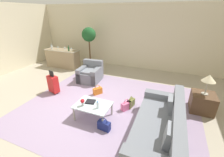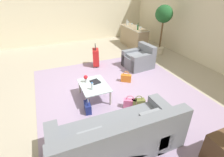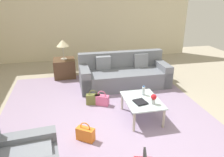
% 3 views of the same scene
% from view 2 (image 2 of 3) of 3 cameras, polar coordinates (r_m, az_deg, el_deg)
% --- Properties ---
extents(ground_plane, '(12.00, 12.00, 0.00)m').
position_cam_2_polar(ground_plane, '(5.29, -1.84, -2.89)').
color(ground_plane, '#A89E89').
extents(wall_back, '(10.24, 0.12, 3.10)m').
position_cam_2_polar(wall_back, '(7.14, 31.25, 14.99)').
color(wall_back, beige).
rests_on(wall_back, ground).
extents(wall_left, '(0.12, 8.00, 3.10)m').
position_cam_2_polar(wall_left, '(9.48, -13.81, 20.67)').
color(wall_left, beige).
rests_on(wall_left, ground).
extents(area_rug, '(5.20, 4.40, 0.01)m').
position_cam_2_polar(area_rug, '(4.89, 2.89, -5.79)').
color(area_rug, '#9984A3').
rests_on(area_rug, ground).
extents(couch, '(0.99, 2.42, 0.89)m').
position_cam_2_polar(couch, '(3.34, 2.25, -19.16)').
color(couch, slate).
rests_on(couch, ground).
extents(armchair, '(0.93, 1.01, 0.82)m').
position_cam_2_polar(armchair, '(6.55, 9.01, 6.16)').
color(armchair, slate).
rests_on(armchair, ground).
extents(coffee_table, '(0.95, 0.69, 0.42)m').
position_cam_2_polar(coffee_table, '(4.64, -5.92, -2.65)').
color(coffee_table, silver).
rests_on(coffee_table, ground).
extents(water_bottle, '(0.06, 0.06, 0.20)m').
position_cam_2_polar(water_bottle, '(4.37, -6.48, -2.52)').
color(water_bottle, silver).
rests_on(water_bottle, coffee_table).
extents(coffee_table_book, '(0.29, 0.26, 0.03)m').
position_cam_2_polar(coffee_table_book, '(4.72, -5.47, -1.03)').
color(coffee_table_book, black).
rests_on(coffee_table_book, coffee_table).
extents(flower_vase, '(0.11, 0.11, 0.21)m').
position_cam_2_polar(flower_vase, '(4.70, -8.57, 0.14)').
color(flower_vase, '#B2B7BC').
rests_on(flower_vase, coffee_table).
extents(bar_console, '(1.80, 0.60, 0.93)m').
position_cam_2_polar(bar_console, '(8.73, 7.01, 13.40)').
color(bar_console, '#937F60').
rests_on(bar_console, ground).
extents(wine_glass_leftmost, '(0.08, 0.08, 0.15)m').
position_cam_2_polar(wine_glass_leftmost, '(9.14, 5.43, 17.79)').
color(wine_glass_leftmost, silver).
rests_on(wine_glass_leftmost, bar_console).
extents(wine_glass_left_of_centre, '(0.08, 0.08, 0.15)m').
position_cam_2_polar(wine_glass_left_of_centre, '(8.77, 6.51, 17.26)').
color(wine_glass_left_of_centre, silver).
rests_on(wine_glass_left_of_centre, bar_console).
extents(wine_glass_right_of_centre, '(0.08, 0.08, 0.15)m').
position_cam_2_polar(wine_glass_right_of_centre, '(8.43, 8.04, 16.71)').
color(wine_glass_right_of_centre, silver).
rests_on(wine_glass_right_of_centre, bar_console).
extents(wine_glass_rightmost, '(0.08, 0.08, 0.15)m').
position_cam_2_polar(wine_glass_rightmost, '(8.07, 9.34, 16.07)').
color(wine_glass_rightmost, silver).
rests_on(wine_glass_rightmost, bar_console).
extents(wine_bottle_clear, '(0.07, 0.07, 0.30)m').
position_cam_2_polar(wine_bottle_clear, '(8.99, 4.89, 17.69)').
color(wine_bottle_clear, silver).
rests_on(wine_bottle_clear, bar_console).
extents(wine_bottle_green, '(0.07, 0.07, 0.30)m').
position_cam_2_polar(wine_bottle_green, '(8.09, 8.44, 16.23)').
color(wine_bottle_green, '#194C23').
rests_on(wine_bottle_green, bar_console).
extents(suitcase_red, '(0.44, 0.32, 0.85)m').
position_cam_2_polar(suitcase_red, '(6.54, -5.31, 7.01)').
color(suitcase_red, red).
rests_on(suitcase_red, ground).
extents(handbag_pink, '(0.28, 0.35, 0.36)m').
position_cam_2_polar(handbag_pink, '(4.44, 5.88, -8.00)').
color(handbag_pink, pink).
rests_on(handbag_pink, ground).
extents(handbag_navy, '(0.33, 0.17, 0.36)m').
position_cam_2_polar(handbag_navy, '(4.33, -7.96, -9.24)').
color(handbag_navy, navy).
rests_on(handbag_navy, ground).
extents(handbag_olive, '(0.21, 0.34, 0.36)m').
position_cam_2_polar(handbag_olive, '(4.46, 8.57, -7.99)').
color(handbag_olive, olive).
rests_on(handbag_olive, ground).
extents(handbag_orange, '(0.30, 0.34, 0.36)m').
position_cam_2_polar(handbag_orange, '(5.54, 4.62, 0.20)').
color(handbag_orange, orange).
rests_on(handbag_orange, ground).
extents(potted_ficus, '(0.70, 0.70, 2.02)m').
position_cam_2_polar(potted_ficus, '(7.78, 16.44, 18.31)').
color(potted_ficus, '#BCB299').
rests_on(potted_ficus, ground).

